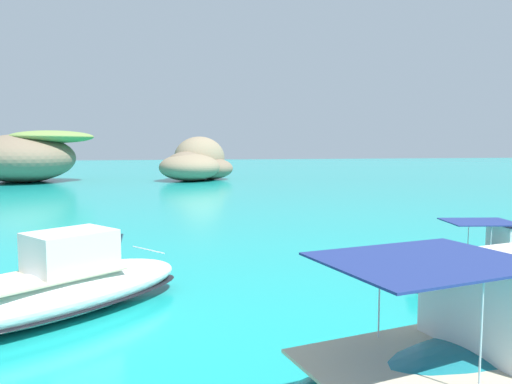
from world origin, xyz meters
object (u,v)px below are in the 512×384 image
islet_large (27,159)px  islet_small (196,164)px  motorboat_white (60,289)px  motorboat_teal (504,377)px

islet_large → islet_small: bearing=-4.4°
islet_small → motorboat_white: bearing=-99.7°
islet_small → motorboat_teal: size_ratio=1.40×
islet_large → motorboat_teal: 76.77m
motorboat_teal → motorboat_white: size_ratio=1.31×
motorboat_teal → islet_large: bearing=108.2°
islet_small → motorboat_white: 63.26m
islet_large → motorboat_teal: (24.02, -72.88, -2.44)m
islet_large → islet_small: islet_large is taller
motorboat_teal → motorboat_white: (-9.07, 8.57, -0.22)m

